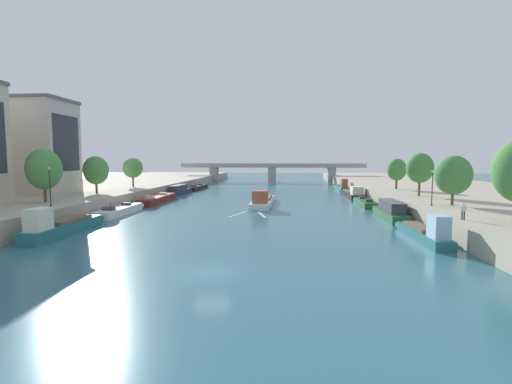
% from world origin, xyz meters
% --- Properties ---
extents(ground_plane, '(400.00, 400.00, 0.00)m').
position_xyz_m(ground_plane, '(0.00, 0.00, 0.00)').
color(ground_plane, '#2D6070').
extents(quay_left, '(36.00, 170.00, 2.48)m').
position_xyz_m(quay_left, '(-39.65, 55.00, 1.24)').
color(quay_left, '#A89E89').
rests_on(quay_left, ground).
extents(quay_right, '(36.00, 170.00, 2.48)m').
position_xyz_m(quay_right, '(39.65, 55.00, 1.24)').
color(quay_right, '#A89E89').
rests_on(quay_right, ground).
extents(barge_midriver, '(3.78, 17.36, 3.07)m').
position_xyz_m(barge_midriver, '(1.11, 40.22, 0.89)').
color(barge_midriver, silver).
rests_on(barge_midriver, ground).
extents(wake_behind_barge, '(5.60, 5.95, 0.03)m').
position_xyz_m(wake_behind_barge, '(-0.08, 28.59, 0.01)').
color(wake_behind_barge, '#A0CCD6').
rests_on(wake_behind_barge, ground).
extents(moored_boat_left_end, '(2.37, 13.43, 3.47)m').
position_xyz_m(moored_boat_left_end, '(-19.27, 11.89, 1.02)').
color(moored_boat_left_end, '#23666B').
rests_on(moored_boat_left_end, ground).
extents(moored_boat_left_midway, '(2.72, 12.81, 2.19)m').
position_xyz_m(moored_boat_left_midway, '(-19.89, 27.37, 0.57)').
color(moored_boat_left_midway, silver).
rests_on(moored_boat_left_midway, ground).
extents(moored_boat_left_second, '(2.69, 15.68, 2.35)m').
position_xyz_m(moored_boat_left_second, '(-19.40, 42.65, 0.65)').
color(moored_boat_left_second, maroon).
rests_on(moored_boat_left_second, ground).
extents(moored_boat_left_lone, '(2.60, 13.33, 2.29)m').
position_xyz_m(moored_boat_left_lone, '(-20.05, 58.93, 0.96)').
color(moored_boat_left_lone, '#1E284C').
rests_on(moored_boat_left_lone, ground).
extents(moored_boat_left_downstream, '(3.03, 13.82, 2.18)m').
position_xyz_m(moored_boat_left_downstream, '(-19.29, 73.81, 0.57)').
color(moored_boat_left_downstream, black).
rests_on(moored_boat_left_downstream, ground).
extents(moored_boat_right_gap_after, '(2.10, 11.96, 3.12)m').
position_xyz_m(moored_boat_right_gap_after, '(19.55, 12.23, 0.89)').
color(moored_boat_right_gap_after, '#23666B').
rests_on(moored_boat_right_gap_after, ground).
extents(moored_boat_right_second, '(2.62, 12.36, 2.59)m').
position_xyz_m(moored_boat_right_second, '(19.98, 26.28, 1.08)').
color(moored_boat_right_second, '#235633').
rests_on(moored_boat_right_second, ground).
extents(moored_boat_right_lone, '(2.35, 11.39, 2.14)m').
position_xyz_m(moored_boat_right_lone, '(19.52, 41.08, 0.55)').
color(moored_boat_right_lone, '#235633').
rests_on(moored_boat_right_lone, ground).
extents(moored_boat_right_midway, '(3.29, 15.82, 2.74)m').
position_xyz_m(moored_boat_right_midway, '(19.87, 55.60, 0.83)').
color(moored_boat_right_midway, black).
rests_on(moored_boat_right_midway, ground).
extents(moored_boat_right_downstream, '(2.45, 11.40, 3.39)m').
position_xyz_m(moored_boat_right_downstream, '(19.86, 71.66, 1.00)').
color(moored_boat_right_downstream, '#23666B').
rests_on(moored_boat_right_downstream, ground).
extents(tree_left_third, '(4.58, 4.58, 7.30)m').
position_xyz_m(tree_left_third, '(-27.53, 21.32, 6.98)').
color(tree_left_third, brown).
rests_on(tree_left_third, quay_left).
extents(tree_left_midway, '(4.24, 4.24, 6.45)m').
position_xyz_m(tree_left_midway, '(-27.65, 35.17, 6.44)').
color(tree_left_midway, brown).
rests_on(tree_left_midway, quay_left).
extents(tree_left_end_of_row, '(4.15, 4.15, 6.18)m').
position_xyz_m(tree_left_end_of_row, '(-27.27, 49.62, 6.51)').
color(tree_left_end_of_row, brown).
rests_on(tree_left_end_of_row, quay_left).
extents(tree_right_midway, '(4.44, 4.44, 6.34)m').
position_xyz_m(tree_right_midway, '(26.46, 22.30, 6.33)').
color(tree_right_midway, brown).
rests_on(tree_right_midway, quay_right).
extents(tree_right_far, '(4.17, 4.17, 6.85)m').
position_xyz_m(tree_right_far, '(26.57, 34.42, 6.94)').
color(tree_right_far, brown).
rests_on(tree_right_far, quay_right).
extents(tree_right_distant, '(3.67, 3.67, 5.98)m').
position_xyz_m(tree_right_distant, '(26.93, 47.98, 6.31)').
color(tree_right_distant, brown).
rests_on(tree_right_distant, quay_right).
extents(lamppost_left_bank, '(0.28, 0.28, 4.87)m').
position_xyz_m(lamppost_left_bank, '(-23.56, 16.58, 5.15)').
color(lamppost_left_bank, black).
rests_on(lamppost_left_bank, quay_left).
extents(lamppost_right_bank, '(0.28, 0.28, 4.46)m').
position_xyz_m(lamppost_right_bank, '(23.76, 21.80, 4.93)').
color(lamppost_right_bank, black).
rests_on(lamppost_right_bank, quay_right).
extents(building_left_middle, '(15.96, 9.30, 16.00)m').
position_xyz_m(building_left_middle, '(-39.35, 33.28, 10.49)').
color(building_left_middle, '#BCB2A8').
rests_on(building_left_middle, quay_left).
extents(bridge_far, '(67.29, 4.40, 6.83)m').
position_xyz_m(bridge_far, '(0.00, 109.21, 4.43)').
color(bridge_far, '#9E998E').
rests_on(bridge_far, ground).
extents(person_on_quay, '(0.40, 0.40, 1.62)m').
position_xyz_m(person_on_quay, '(22.46, 10.61, 3.41)').
color(person_on_quay, '#2D2D38').
rests_on(person_on_quay, quay_right).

